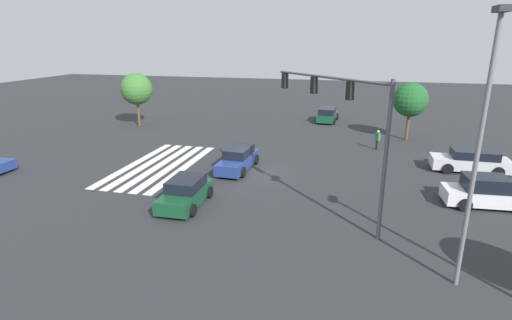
{
  "coord_description": "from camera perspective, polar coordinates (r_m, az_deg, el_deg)",
  "views": [
    {
      "loc": [
        24.47,
        6.06,
        8.64
      ],
      "look_at": [
        0.0,
        0.0,
        0.91
      ],
      "focal_mm": 28.0,
      "sensor_mm": 36.0,
      "label": 1
    }
  ],
  "objects": [
    {
      "name": "car_0",
      "position": [
        30.42,
        28.36,
        -0.13
      ],
      "size": [
        2.1,
        4.9,
        1.49
      ],
      "rotation": [
        0.0,
        0.0,
        -1.57
      ],
      "color": "silver",
      "rests_on": "ground_plane"
    },
    {
      "name": "car_5",
      "position": [
        21.78,
        -10.03,
        -4.6
      ],
      "size": [
        4.14,
        2.08,
        1.48
      ],
      "rotation": [
        0.0,
        0.0,
        0.01
      ],
      "color": "#144728",
      "rests_on": "ground_plane"
    },
    {
      "name": "tree_corner_c",
      "position": [
        42.34,
        -16.72,
        9.68
      ],
      "size": [
        3.16,
        3.16,
        5.32
      ],
      "color": "brown",
      "rests_on": "ground_plane"
    },
    {
      "name": "car_4",
      "position": [
        43.79,
        10.14,
        6.37
      ],
      "size": [
        4.42,
        2.25,
        1.51
      ],
      "rotation": [
        0.0,
        0.0,
        3.08
      ],
      "color": "#144728",
      "rests_on": "ground_plane"
    },
    {
      "name": "tree_corner_b",
      "position": [
        37.16,
        21.2,
        8.01
      ],
      "size": [
        2.94,
        2.94,
        5.02
      ],
      "color": "brown",
      "rests_on": "ground_plane"
    },
    {
      "name": "ground_plane",
      "position": [
        26.65,
        0.0,
        -1.87
      ],
      "size": [
        126.5,
        126.5,
        0.0
      ],
      "primitive_type": "plane",
      "color": "#2B2D30"
    },
    {
      "name": "crosswalk_markings",
      "position": [
        29.07,
        -13.6,
        -0.73
      ],
      "size": [
        10.72,
        4.4,
        0.01
      ],
      "rotation": [
        0.0,
        0.0,
        1.57
      ],
      "color": "silver",
      "rests_on": "ground_plane"
    },
    {
      "name": "street_light_pole_a",
      "position": [
        14.92,
        29.42,
        3.12
      ],
      "size": [
        0.8,
        0.36,
        9.57
      ],
      "color": "slate",
      "rests_on": "ground_plane"
    },
    {
      "name": "car_2",
      "position": [
        27.25,
        -2.56,
        0.15
      ],
      "size": [
        4.84,
        2.08,
        1.52
      ],
      "rotation": [
        0.0,
        0.0,
        -0.05
      ],
      "color": "navy",
      "rests_on": "ground_plane"
    },
    {
      "name": "traffic_signal_mast",
      "position": [
        19.17,
        12.42,
        6.56
      ],
      "size": [
        5.7,
        5.7,
        7.08
      ],
      "rotation": [
        0.0,
        0.0,
        -2.36
      ],
      "color": "#47474C",
      "rests_on": "ground_plane"
    },
    {
      "name": "pedestrian",
      "position": [
        33.42,
        16.98,
        2.89
      ],
      "size": [
        0.41,
        0.41,
        1.61
      ],
      "rotation": [
        0.0,
        0.0,
        -0.79
      ],
      "color": "#38383D",
      "rests_on": "ground_plane"
    },
    {
      "name": "car_3",
      "position": [
        24.58,
        30.24,
        -4.07
      ],
      "size": [
        2.26,
        4.68,
        1.67
      ],
      "rotation": [
        0.0,
        0.0,
        1.64
      ],
      "color": "silver",
      "rests_on": "ground_plane"
    }
  ]
}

